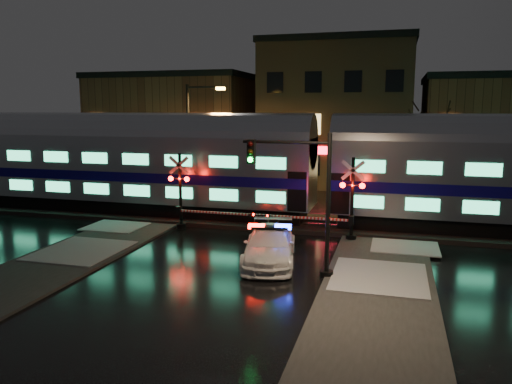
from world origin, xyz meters
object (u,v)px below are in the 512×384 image
at_px(police_car, 270,245).
at_px(streetlight, 192,136).
at_px(traffic_light, 305,202).
at_px(crossing_signal_left, 186,199).
at_px(crossing_signal_right, 344,207).

bearing_deg(police_car, streetlight, 115.99).
relative_size(traffic_light, streetlight, 0.69).
xyz_separation_m(crossing_signal_left, traffic_light, (7.36, -5.63, 1.25)).
relative_size(police_car, crossing_signal_left, 0.93).
distance_m(crossing_signal_right, crossing_signal_left, 8.30).
xyz_separation_m(crossing_signal_right, traffic_light, (-0.94, -5.64, 1.24)).
distance_m(police_car, crossing_signal_right, 5.18).
bearing_deg(police_car, crossing_signal_left, 132.32).
bearing_deg(police_car, traffic_light, -47.23).
xyz_separation_m(crossing_signal_right, crossing_signal_left, (-8.30, -0.00, -0.01)).
distance_m(police_car, streetlight, 14.20).
bearing_deg(crossing_signal_left, streetlight, 109.72).
relative_size(police_car, crossing_signal_right, 0.93).
distance_m(police_car, crossing_signal_left, 7.20).
bearing_deg(crossing_signal_right, crossing_signal_left, -179.99).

